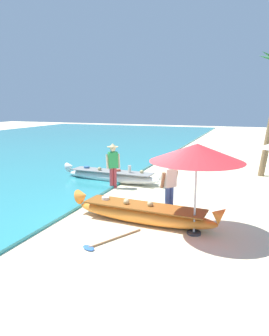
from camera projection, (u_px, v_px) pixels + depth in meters
The scene contains 7 objects.
ground_plane at pixel (135, 220), 9.09m from camera, with size 80.00×80.00×0.00m, color beige.
boat_orange_foreground at pixel (143, 213), 8.83m from camera, with size 4.45×1.00×0.80m.
boat_white_midground at pixel (112, 176), 13.42m from camera, with size 4.60×0.91×0.79m.
person_vendor_hatted at pixel (113, 163), 12.33m from camera, with size 0.56×0.50×1.78m.
person_tourist_customer at pixel (169, 185), 9.16m from camera, with size 0.50×0.54×1.69m.
patio_umbrella_large at pixel (197, 153), 7.69m from camera, with size 2.33×2.33×2.33m.
paddle at pixel (107, 241), 7.61m from camera, with size 0.97×1.61×0.05m.
Camera 1 is at (3.04, -8.05, 3.28)m, focal length 33.84 mm.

